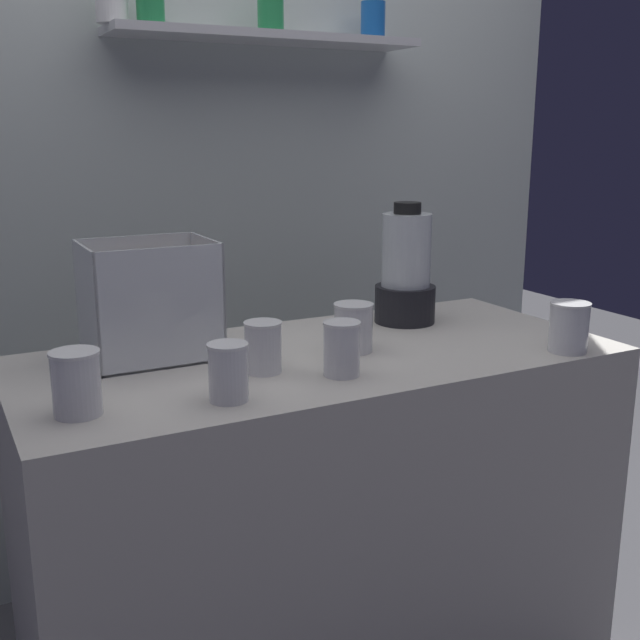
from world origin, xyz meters
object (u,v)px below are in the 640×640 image
at_px(juice_cup_mango_middle, 263,349).
at_px(juice_cup_mango_far_right, 353,330).
at_px(blender_pitcher, 406,273).
at_px(juice_cup_carrot_far_left, 77,386).
at_px(juice_cup_beet_rightmost, 569,329).
at_px(juice_cup_orange_right, 342,352).
at_px(carrot_display_bin, 155,321).
at_px(juice_cup_mango_left, 228,376).

xyz_separation_m(juice_cup_mango_middle, juice_cup_mango_far_right, (0.25, 0.05, -0.00)).
relative_size(blender_pitcher, juice_cup_carrot_far_left, 2.67).
bearing_deg(juice_cup_mango_far_right, blender_pitcher, 34.50).
bearing_deg(juice_cup_beet_rightmost, juice_cup_carrot_far_left, 174.51).
xyz_separation_m(juice_cup_orange_right, juice_cup_mango_far_right, (0.11, 0.15, -0.00)).
relative_size(carrot_display_bin, juice_cup_mango_far_right, 2.47).
height_order(juice_cup_carrot_far_left, juice_cup_mango_far_right, juice_cup_carrot_far_left).
bearing_deg(juice_cup_beet_rightmost, juice_cup_mango_middle, 165.18).
bearing_deg(juice_cup_mango_far_right, juice_cup_beet_rightmost, -27.91).
xyz_separation_m(carrot_display_bin, juice_cup_mango_middle, (0.17, -0.23, -0.03)).
bearing_deg(juice_cup_orange_right, juice_cup_mango_far_right, 52.46).
bearing_deg(carrot_display_bin, juice_cup_carrot_far_left, -127.37).
height_order(juice_cup_orange_right, juice_cup_mango_far_right, juice_cup_orange_right).
xyz_separation_m(carrot_display_bin, juice_cup_mango_far_right, (0.43, -0.17, -0.03)).
bearing_deg(carrot_display_bin, juice_cup_mango_left, -83.49).
distance_m(juice_cup_mango_middle, juice_cup_beet_rightmost, 0.72).
xyz_separation_m(juice_cup_carrot_far_left, juice_cup_beet_rightmost, (1.10, -0.11, -0.00)).
height_order(juice_cup_mango_left, juice_cup_mango_middle, juice_cup_mango_left).
relative_size(juice_cup_mango_left, juice_cup_beet_rightmost, 0.96).
distance_m(juice_cup_carrot_far_left, juice_cup_mango_middle, 0.41).
relative_size(juice_cup_carrot_far_left, juice_cup_mango_far_right, 1.06).
distance_m(blender_pitcher, juice_cup_mango_left, 0.75).
distance_m(carrot_display_bin, juice_cup_beet_rightmost, 0.96).
bearing_deg(blender_pitcher, juice_cup_mango_far_right, -145.50).
xyz_separation_m(juice_cup_mango_left, juice_cup_orange_right, (0.27, 0.04, 0.00)).
bearing_deg(juice_cup_mango_middle, juice_cup_beet_rightmost, -14.82).
height_order(carrot_display_bin, blender_pitcher, blender_pitcher).
bearing_deg(juice_cup_mango_left, juice_cup_mango_far_right, 25.85).
height_order(blender_pitcher, juice_cup_orange_right, blender_pitcher).
height_order(blender_pitcher, juice_cup_mango_middle, blender_pitcher).
bearing_deg(juice_cup_mango_middle, juice_cup_orange_right, -34.83).
bearing_deg(juice_cup_orange_right, juice_cup_beet_rightmost, -8.97).
bearing_deg(juice_cup_beet_rightmost, blender_pitcher, 113.25).
height_order(blender_pitcher, juice_cup_mango_left, blender_pitcher).
xyz_separation_m(juice_cup_carrot_far_left, juice_cup_orange_right, (0.54, -0.02, -0.00)).
distance_m(juice_cup_mango_left, juice_cup_orange_right, 0.27).
bearing_deg(juice_cup_carrot_far_left, juice_cup_mango_left, -11.45).
relative_size(carrot_display_bin, juice_cup_beet_rightmost, 2.40).
bearing_deg(juice_cup_mango_far_right, carrot_display_bin, 157.79).
relative_size(blender_pitcher, juice_cup_mango_middle, 2.90).
height_order(juice_cup_mango_middle, juice_cup_mango_far_right, juice_cup_mango_far_right).
height_order(juice_cup_mango_left, juice_cup_mango_far_right, same).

